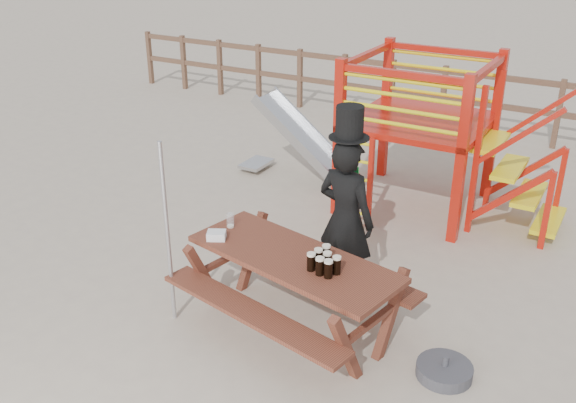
{
  "coord_description": "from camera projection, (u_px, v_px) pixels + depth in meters",
  "views": [
    {
      "loc": [
        2.76,
        -4.34,
        3.78
      ],
      "look_at": [
        -0.2,
        0.8,
        1.05
      ],
      "focal_mm": 40.0,
      "sensor_mm": 36.0,
      "label": 1
    }
  ],
  "objects": [
    {
      "name": "back_fence",
      "position": [
        471.0,
        95.0,
        11.46
      ],
      "size": [
        15.09,
        0.09,
        1.2
      ],
      "color": "brown",
      "rests_on": "ground"
    },
    {
      "name": "playground_fort",
      "position": [
        413.0,
        130.0,
        8.57
      ],
      "size": [
        4.71,
        1.84,
        2.1
      ],
      "color": "#B8180C",
      "rests_on": "ground"
    },
    {
      "name": "ground",
      "position": [
        265.0,
        334.0,
        6.25
      ],
      "size": [
        60.0,
        60.0,
        0.0
      ],
      "primitive_type": "plane",
      "color": "#B5A48C",
      "rests_on": "ground"
    },
    {
      "name": "empty_glasses",
      "position": [
        230.0,
        221.0,
        6.52
      ],
      "size": [
        0.08,
        0.08,
        0.15
      ],
      "color": "silver",
      "rests_on": "picnic_table"
    },
    {
      "name": "man_with_hat",
      "position": [
        346.0,
        216.0,
        6.51
      ],
      "size": [
        0.7,
        0.52,
        2.08
      ],
      "rotation": [
        0.0,
        0.0,
        2.98
      ],
      "color": "black",
      "rests_on": "ground"
    },
    {
      "name": "metal_pole",
      "position": [
        168.0,
        235.0,
        6.1
      ],
      "size": [
        0.04,
        0.04,
        1.89
      ],
      "primitive_type": "cylinder",
      "color": "#B2B2B7",
      "rests_on": "ground"
    },
    {
      "name": "stout_pints",
      "position": [
        324.0,
        262.0,
        5.73
      ],
      "size": [
        0.3,
        0.32,
        0.17
      ],
      "color": "black",
      "rests_on": "picnic_table"
    },
    {
      "name": "picnic_table",
      "position": [
        293.0,
        283.0,
        6.13
      ],
      "size": [
        2.34,
        1.83,
        0.81
      ],
      "rotation": [
        0.0,
        0.0,
        -0.2
      ],
      "color": "brown",
      "rests_on": "ground"
    },
    {
      "name": "parasol_base",
      "position": [
        444.0,
        371.0,
        5.66
      ],
      "size": [
        0.5,
        0.5,
        0.21
      ],
      "color": "#3D3C42",
      "rests_on": "ground"
    },
    {
      "name": "paper_bag",
      "position": [
        216.0,
        235.0,
        6.3
      ],
      "size": [
        0.22,
        0.21,
        0.08
      ],
      "primitive_type": "cube",
      "rotation": [
        0.0,
        0.0,
        0.49
      ],
      "color": "white",
      "rests_on": "picnic_table"
    }
  ]
}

